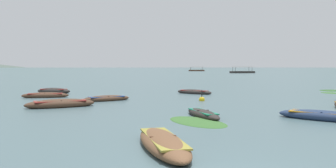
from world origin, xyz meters
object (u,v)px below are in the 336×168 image
rowboat_0 (107,99)px  rowboat_8 (54,91)px  rowboat_4 (163,143)px  ferry_1 (242,72)px  rowboat_2 (194,92)px  rowboat_7 (45,95)px  ferry_0 (197,70)px  rowboat_6 (60,104)px  rowboat_9 (323,116)px  rowboat_5 (203,114)px  mooring_buoy (202,99)px

rowboat_0 → rowboat_8: (-4.99, 7.50, 0.04)m
rowboat_4 → ferry_1: ferry_1 is taller
rowboat_2 → rowboat_7: bearing=-170.1°
rowboat_4 → ferry_0: size_ratio=0.51×
rowboat_6 → rowboat_2: bearing=41.4°
rowboat_8 → rowboat_0: bearing=-56.3°
rowboat_8 → rowboat_9: (14.89, -17.38, -0.02)m
rowboat_5 → mooring_buoy: 7.55m
rowboat_4 → ferry_1: (43.03, 112.00, 0.29)m
rowboat_9 → ferry_0: ferry_0 is taller
rowboat_2 → rowboat_8: 12.50m
rowboat_4 → rowboat_2: bearing=75.4°
rowboat_9 → ferry_0: (30.60, 164.95, 0.28)m
rowboat_6 → ferry_0: bearing=74.8°
rowboat_0 → rowboat_4: rowboat_4 is taller
rowboat_4 → ferry_0: 173.51m
rowboat_2 → ferry_0: size_ratio=0.37×
rowboat_2 → rowboat_4: bearing=-104.6°
rowboat_7 → rowboat_9: bearing=-41.6°
rowboat_8 → ferry_0: 154.42m
rowboat_6 → rowboat_7: (-2.27, 6.54, -0.03)m
rowboat_2 → ferry_1: size_ratio=0.35×
rowboat_4 → ferry_0: (38.25, 169.24, 0.29)m
rowboat_7 → rowboat_8: rowboat_8 is taller
rowboat_8 → ferry_0: ferry_0 is taller
mooring_buoy → ferry_0: bearing=77.7°
rowboat_4 → rowboat_5: 6.43m
rowboat_2 → rowboat_6: size_ratio=0.76×
mooring_buoy → rowboat_5: bearing=-102.9°
rowboat_2 → ferry_0: bearing=77.5°
rowboat_4 → rowboat_7: rowboat_4 is taller
rowboat_0 → mooring_buoy: size_ratio=4.08×
rowboat_4 → rowboat_9: rowboat_9 is taller
rowboat_5 → rowboat_2: bearing=79.7°
rowboat_2 → mooring_buoy: (-0.77, -6.16, -0.06)m
rowboat_6 → ferry_1: 111.95m
rowboat_6 → rowboat_8: rowboat_6 is taller
ferry_0 → rowboat_7: bearing=-106.6°
rowboat_5 → rowboat_6: rowboat_6 is taller
rowboat_4 → rowboat_5: rowboat_4 is taller
rowboat_7 → rowboat_5: bearing=-49.9°
rowboat_0 → ferry_1: ferry_1 is taller
rowboat_0 → rowboat_9: (9.90, -9.89, 0.02)m
rowboat_4 → rowboat_5: size_ratio=1.28×
rowboat_7 → ferry_1: size_ratio=0.39×
ferry_1 → rowboat_6: bearing=-115.3°
rowboat_0 → rowboat_5: 9.60m
ferry_0 → rowboat_6: bearing=-105.2°
rowboat_4 → rowboat_6: size_ratio=1.05×
rowboat_0 → mooring_buoy: (6.53, -0.93, -0.06)m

